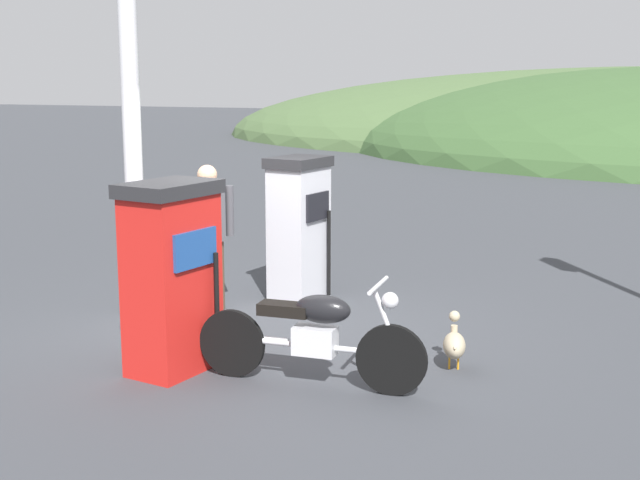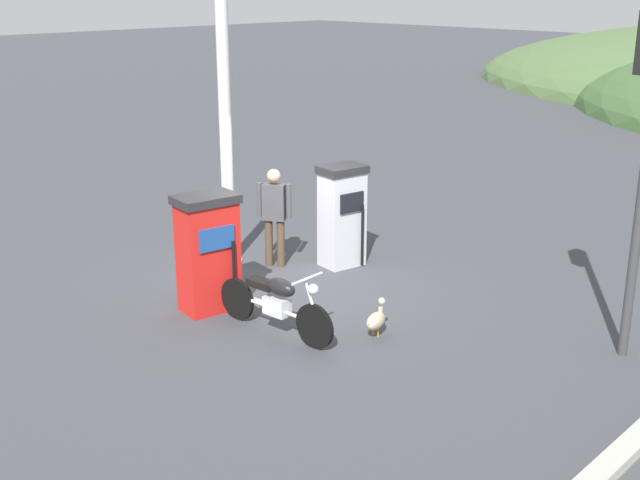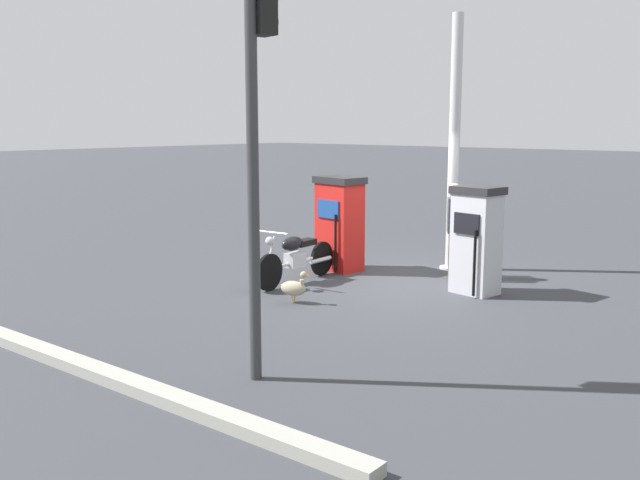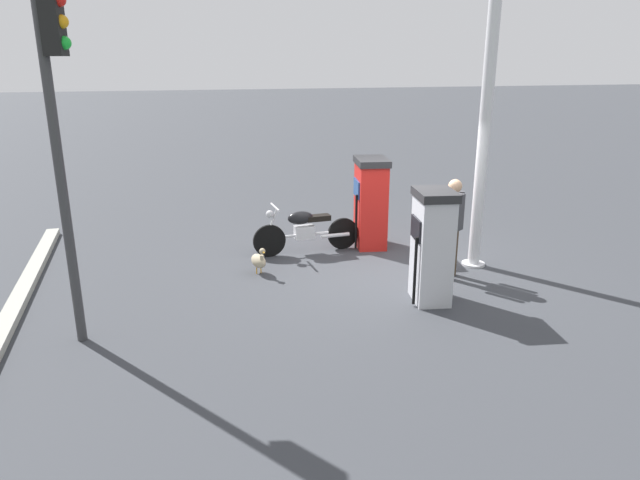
% 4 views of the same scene
% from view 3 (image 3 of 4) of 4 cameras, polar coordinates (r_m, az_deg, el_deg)
% --- Properties ---
extents(ground_plane, '(120.00, 120.00, 0.00)m').
position_cam_3_polar(ground_plane, '(11.92, 6.39, -3.36)').
color(ground_plane, '#383A3F').
extents(fuel_pump_near, '(0.71, 0.93, 1.69)m').
position_cam_3_polar(fuel_pump_near, '(12.64, 1.58, 1.38)').
color(fuel_pump_near, red).
rests_on(fuel_pump_near, ground).
extents(fuel_pump_far, '(0.66, 0.79, 1.68)m').
position_cam_3_polar(fuel_pump_far, '(11.15, 12.54, 0.04)').
color(fuel_pump_far, silver).
rests_on(fuel_pump_far, ground).
extents(motorcycle_near_pump, '(2.02, 0.56, 0.94)m').
position_cam_3_polar(motorcycle_near_pump, '(11.65, -1.99, -1.28)').
color(motorcycle_near_pump, black).
rests_on(motorcycle_near_pump, ground).
extents(attendant_person, '(0.52, 0.39, 1.63)m').
position_cam_3_polar(attendant_person, '(12.17, 10.75, 1.27)').
color(attendant_person, '#473828').
rests_on(attendant_person, ground).
extents(wandering_duck, '(0.30, 0.49, 0.49)m').
position_cam_3_polar(wandering_duck, '(10.41, -2.12, -3.87)').
color(wandering_duck, tan).
rests_on(wandering_duck, ground).
extents(roadside_traffic_light, '(0.40, 0.28, 4.20)m').
position_cam_3_polar(roadside_traffic_light, '(7.07, -5.06, 11.06)').
color(roadside_traffic_light, '#38383A').
rests_on(roadside_traffic_light, ground).
extents(canopy_support_pole, '(0.40, 0.40, 4.52)m').
position_cam_3_polar(canopy_support_pole, '(12.84, 10.81, 7.28)').
color(canopy_support_pole, silver).
rests_on(canopy_support_pole, ground).
extents(road_edge_kerb, '(0.51, 7.35, 0.12)m').
position_cam_3_polar(road_edge_kerb, '(7.96, -18.19, -9.89)').
color(road_edge_kerb, '#9E9E93').
rests_on(road_edge_kerb, ground).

